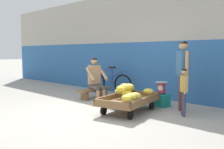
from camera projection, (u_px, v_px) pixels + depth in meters
name	position (u px, v px, depth m)	size (l,w,h in m)	color
ground_plane	(81.00, 115.00, 5.20)	(80.00, 80.00, 0.00)	#A39E93
back_wall	(160.00, 42.00, 7.09)	(16.00, 0.30, 3.14)	#2D609E
banana_cart	(129.00, 101.00, 5.47)	(1.11, 1.58, 0.36)	brown
banana_pile	(129.00, 91.00, 5.43)	(1.05, 1.27, 0.26)	gold
low_bench	(94.00, 91.00, 7.14)	(0.40, 1.12, 0.27)	brown
vendor_seated	(96.00, 78.00, 7.03)	(0.73, 0.58, 1.14)	tan
plastic_crate	(161.00, 100.00, 6.05)	(0.36, 0.28, 0.30)	#19847F
weighing_scale	(161.00, 88.00, 6.02)	(0.30, 0.30, 0.29)	#28282D
bicycle_near_left	(109.00, 83.00, 7.83)	(1.65, 0.48, 0.86)	black
customer_adult	(183.00, 68.00, 5.46)	(0.39, 0.36, 1.53)	brown
customer_child	(184.00, 87.00, 5.11)	(0.22, 0.25, 0.96)	#38425B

